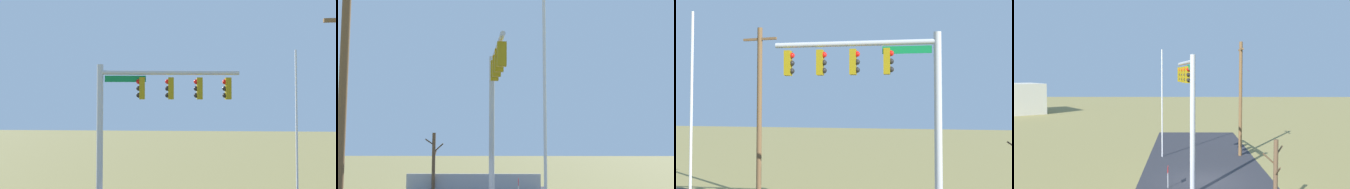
% 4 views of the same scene
% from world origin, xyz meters
% --- Properties ---
extents(signal_mast, '(6.24, 1.04, 7.37)m').
position_xyz_m(signal_mast, '(0.69, -1.10, 5.29)').
color(signal_mast, '#B2B5BA').
rests_on(signal_mast, ground_plane).
extents(flagpole, '(0.10, 0.10, 8.23)m').
position_xyz_m(flagpole, '(-6.29, -2.99, 4.11)').
color(flagpole, silver).
rests_on(flagpole, ground_plane).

